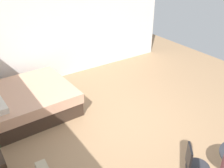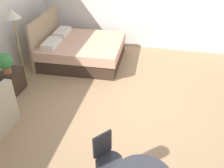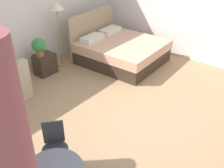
{
  "view_description": "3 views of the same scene",
  "coord_description": "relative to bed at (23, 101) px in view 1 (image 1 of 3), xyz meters",
  "views": [
    {
      "loc": [
        -3.38,
        2.74,
        3.4
      ],
      "look_at": [
        0.7,
        0.01,
        0.73
      ],
      "focal_mm": 41.08,
      "sensor_mm": 36.0,
      "label": 1
    },
    {
      "loc": [
        -3.99,
        -0.4,
        3.1
      ],
      "look_at": [
        -0.23,
        0.41,
        0.67
      ],
      "focal_mm": 40.58,
      "sensor_mm": 36.0,
      "label": 2
    },
    {
      "loc": [
        -3.32,
        -2.11,
        3.03
      ],
      "look_at": [
        -0.24,
        0.35,
        0.7
      ],
      "focal_mm": 41.84,
      "sensor_mm": 36.0,
      "label": 3
    }
  ],
  "objects": [
    {
      "name": "wall_right",
      "position": [
        1.33,
        -1.69,
        1.1
      ],
      "size": [
        0.12,
        6.52,
        2.83
      ],
      "primitive_type": "cube",
      "color": "silver",
      "rests_on": "ground"
    },
    {
      "name": "bed",
      "position": [
        0.0,
        0.0,
        0.0
      ],
      "size": [
        1.86,
        2.08,
        1.21
      ],
      "color": "#38281E",
      "rests_on": "ground"
    },
    {
      "name": "ground_plane",
      "position": [
        -1.78,
        -1.69,
        -0.32
      ],
      "size": [
        9.22,
        9.52,
        0.02
      ],
      "primitive_type": "cube",
      "color": "#9E7A56"
    },
    {
      "name": "cafe_chair_near_couch",
      "position": [
        -3.51,
        -1.52,
        0.2
      ],
      "size": [
        0.51,
        0.51,
        0.82
      ],
      "color": "#2D2D33",
      "rests_on": "ground"
    }
  ]
}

